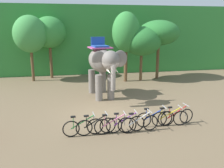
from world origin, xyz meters
TOP-DOWN VIEW (x-y plane):
  - ground_plane at (0.00, 0.00)m, footprint 80.00×80.00m
  - foliage_hedge at (0.00, 13.38)m, footprint 36.00×6.00m
  - tree_left at (-4.70, 8.46)m, footprint 2.62×2.62m
  - tree_center_right at (-3.27, 9.48)m, footprint 2.82×2.82m
  - tree_center_left at (2.80, 6.93)m, footprint 2.21×2.21m
  - tree_far_left at (4.13, 6.99)m, footprint 3.17×3.17m
  - tree_right at (5.76, 7.44)m, footprint 3.44×3.44m
  - elephant at (0.26, 2.82)m, footprint 2.19×4.23m
  - bike_green at (-1.34, -2.43)m, footprint 1.71×0.52m
  - bike_black at (-0.81, -2.43)m, footprint 1.71×0.52m
  - bike_pink at (-0.05, -2.50)m, footprint 1.71×0.52m
  - bike_purple at (0.46, -2.44)m, footprint 1.71×0.52m
  - bike_white at (1.07, -2.52)m, footprint 1.71×0.52m
  - bike_blue at (1.89, -2.12)m, footprint 1.71×0.52m
  - bike_yellow at (2.60, -2.19)m, footprint 1.71×0.52m
  - bike_red at (2.99, -2.09)m, footprint 1.70×0.52m

SIDE VIEW (x-z plane):
  - ground_plane at x=0.00m, z-range 0.00..0.00m
  - bike_green at x=-1.34m, z-range -0.07..0.85m
  - bike_black at x=-0.81m, z-range -0.07..0.85m
  - bike_pink at x=-0.05m, z-range -0.07..0.85m
  - bike_purple at x=0.46m, z-range -0.07..0.85m
  - bike_white at x=1.07m, z-range -0.07..0.85m
  - bike_blue at x=1.89m, z-range -0.07..0.85m
  - bike_yellow at x=2.60m, z-range -0.07..0.85m
  - bike_red at x=2.99m, z-range -0.07..0.85m
  - elephant at x=0.26m, z-range 0.31..4.09m
  - foliage_hedge at x=0.00m, z-range 0.00..6.34m
  - tree_far_left at x=4.13m, z-range 1.04..5.46m
  - tree_left at x=-4.70m, z-range 1.17..6.48m
  - tree_right at x=5.76m, z-range 1.41..6.36m
  - tree_center_right at x=-3.27m, z-range 1.30..6.56m
  - tree_center_left at x=2.80m, z-range 1.17..6.73m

